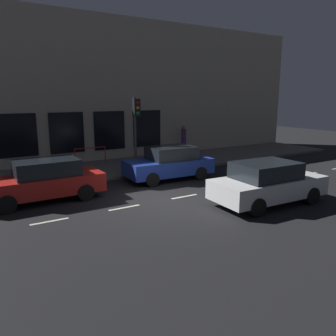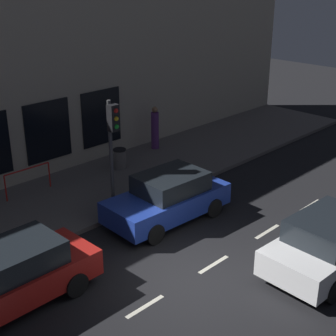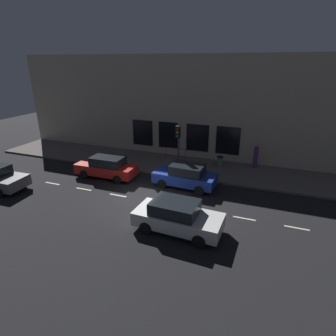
# 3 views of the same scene
# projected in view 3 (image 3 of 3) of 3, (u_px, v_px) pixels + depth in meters

# --- Properties ---
(ground_plane) EXTENTS (60.00, 60.00, 0.00)m
(ground_plane) POSITION_uv_depth(u_px,v_px,m) (141.00, 200.00, 16.77)
(ground_plane) COLOR black
(sidewalk) EXTENTS (4.50, 32.00, 0.15)m
(sidewalk) POSITION_uv_depth(u_px,v_px,m) (174.00, 165.00, 22.20)
(sidewalk) COLOR #5B5654
(sidewalk) RESTS_ON ground
(building_facade) EXTENTS (0.65, 32.00, 8.52)m
(building_facade) POSITION_uv_depth(u_px,v_px,m) (185.00, 108.00, 22.90)
(building_facade) COLOR #B2A893
(building_facade) RESTS_ON ground
(lane_centre_line) EXTENTS (0.12, 27.20, 0.01)m
(lane_centre_line) POSITION_uv_depth(u_px,v_px,m) (156.00, 202.00, 16.44)
(lane_centre_line) COLOR beige
(lane_centre_line) RESTS_ON ground
(traffic_light) EXTENTS (0.47, 0.32, 3.76)m
(traffic_light) POSITION_uv_depth(u_px,v_px,m) (178.00, 140.00, 19.09)
(traffic_light) COLOR #424244
(traffic_light) RESTS_ON sidewalk
(parked_car_0) EXTENTS (2.09, 4.42, 1.58)m
(parked_car_0) POSITION_uv_depth(u_px,v_px,m) (177.00, 216.00, 13.45)
(parked_car_0) COLOR silver
(parked_car_0) RESTS_ON ground
(parked_car_2) EXTENTS (2.08, 4.22, 1.58)m
(parked_car_2) POSITION_uv_depth(u_px,v_px,m) (186.00, 176.00, 18.26)
(parked_car_2) COLOR #1E389E
(parked_car_2) RESTS_ON ground
(parked_car_3) EXTENTS (1.84, 4.44, 1.58)m
(parked_car_3) POSITION_uv_depth(u_px,v_px,m) (107.00, 167.00, 19.78)
(parked_car_3) COLOR red
(parked_car_3) RESTS_ON ground
(pedestrian_0) EXTENTS (0.47, 0.47, 1.90)m
(pedestrian_0) POSITION_uv_depth(u_px,v_px,m) (256.00, 157.00, 21.12)
(pedestrian_0) COLOR #5B2D70
(pedestrian_0) RESTS_ON sidewalk
(trash_bin) EXTENTS (0.51, 0.51, 0.81)m
(trash_bin) POSITION_uv_depth(u_px,v_px,m) (220.00, 161.00, 21.54)
(trash_bin) COLOR slate
(trash_bin) RESTS_ON sidewalk
(red_railing) EXTENTS (0.05, 1.79, 0.97)m
(red_railing) POSITION_uv_depth(u_px,v_px,m) (176.00, 151.00, 23.08)
(red_railing) COLOR red
(red_railing) RESTS_ON sidewalk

